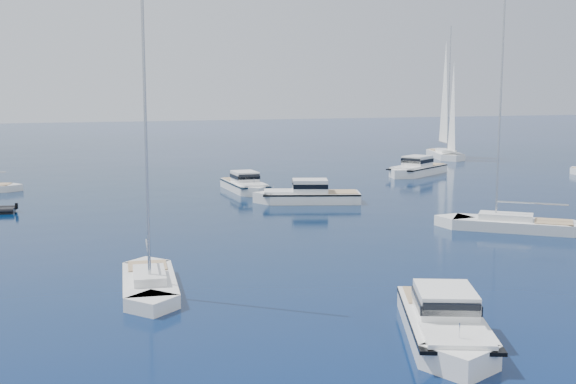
% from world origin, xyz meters
% --- Properties ---
extents(motor_cruiser_near, '(6.43, 9.82, 2.48)m').
position_xyz_m(motor_cruiser_near, '(-7.10, 1.84, 0.00)').
color(motor_cruiser_near, white).
rests_on(motor_cruiser_near, ground).
extents(motor_cruiser_centre, '(10.14, 5.97, 2.55)m').
position_xyz_m(motor_cruiser_centre, '(0.60, 34.95, 0.00)').
color(motor_cruiser_centre, silver).
rests_on(motor_cruiser_centre, ground).
extents(motor_cruiser_distant, '(10.51, 8.28, 2.74)m').
position_xyz_m(motor_cruiser_distant, '(19.56, 49.29, 0.00)').
color(motor_cruiser_distant, silver).
rests_on(motor_cruiser_distant, ground).
extents(motor_cruiser_horizon, '(2.85, 9.12, 2.39)m').
position_xyz_m(motor_cruiser_horizon, '(-2.28, 43.47, 0.00)').
color(motor_cruiser_horizon, white).
rests_on(motor_cruiser_horizon, ground).
extents(sailboat_fore, '(3.68, 9.70, 13.91)m').
position_xyz_m(sailboat_fore, '(-16.58, 12.64, 0.00)').
color(sailboat_fore, silver).
rests_on(sailboat_fore, ground).
extents(sailboat_mid_r, '(10.24, 9.30, 16.17)m').
position_xyz_m(sailboat_mid_r, '(9.16, 18.91, 0.00)').
color(sailboat_mid_r, silver).
rests_on(sailboat_mid_r, ground).
extents(sailboat_sails_far, '(7.28, 13.20, 18.83)m').
position_xyz_m(sailboat_sails_far, '(34.06, 66.11, 0.00)').
color(sailboat_sails_far, white).
rests_on(sailboat_sails_far, ground).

